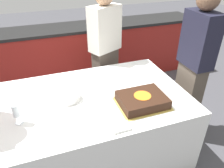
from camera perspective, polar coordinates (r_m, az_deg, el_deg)
name	(u,v)px	position (r m, az deg, el deg)	size (l,w,h in m)	color
ground_plane	(96,152)	(2.53, -4.25, -17.20)	(14.00, 14.00, 0.00)	#424247
back_counter	(66,56)	(3.59, -11.84, 7.27)	(4.40, 0.58, 0.92)	maroon
dining_table	(94,127)	(2.26, -4.62, -11.02)	(1.75, 1.14, 0.74)	white
cake	(142,100)	(1.93, 7.87, -4.13)	(0.44, 0.36, 0.09)	gold
plate_stack	(68,97)	(2.01, -11.37, -3.34)	(0.21, 0.21, 0.06)	white
wine_glass	(16,111)	(1.82, -23.78, -6.43)	(0.06, 0.06, 0.18)	white
side_plate_near_cake	(121,86)	(2.19, 2.28, -0.43)	(0.22, 0.22, 0.00)	white
utensil_pile	(121,127)	(1.69, 2.31, -11.22)	(0.14, 0.10, 0.02)	white
person_cutting_cake	(105,51)	(2.75, -1.81, 8.74)	(0.43, 0.34, 1.59)	#4C4238
person_seated_right	(193,67)	(2.43, 20.51, 4.12)	(0.21, 0.35, 1.63)	#4C4238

